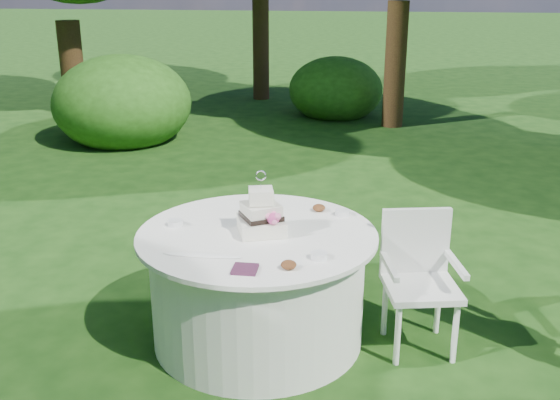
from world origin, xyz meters
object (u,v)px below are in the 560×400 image
object	(u,v)px
napkins	(245,269)
table	(258,286)
cake	(262,216)
chair	(418,271)

from	to	relation	value
napkins	table	world-z (taller)	napkins
table	cake	xyz separation A→B (m)	(0.03, 0.00, 0.50)
napkins	cake	distance (m)	0.58
cake	table	bearing A→B (deg)	-174.02
cake	chair	world-z (taller)	cake
napkins	table	distance (m)	0.69
napkins	chair	xyz separation A→B (m)	(1.02, 0.67, -0.26)
napkins	chair	world-z (taller)	chair
napkins	chair	distance (m)	1.25
napkins	cake	bearing A→B (deg)	89.93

